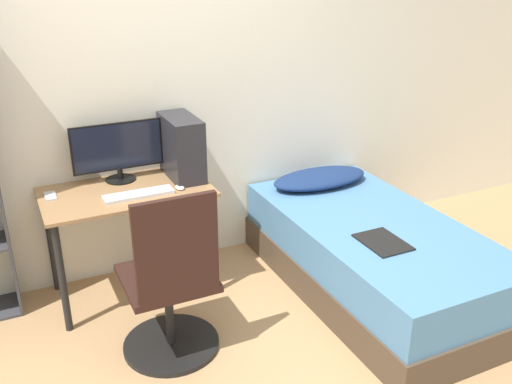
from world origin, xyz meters
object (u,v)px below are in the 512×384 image
(bed, at_px, (373,256))
(office_chair, at_px, (171,294))
(monitor, at_px, (118,150))
(pc_tower, at_px, (182,147))
(keyboard, at_px, (139,194))

(bed, bearing_deg, office_chair, -176.81)
(monitor, xyz_separation_m, pc_tower, (0.39, -0.11, -0.01))
(keyboard, distance_m, pc_tower, 0.45)
(monitor, bearing_deg, bed, -30.50)
(bed, relative_size, keyboard, 4.51)
(office_chair, relative_size, pc_tower, 2.51)
(office_chair, height_order, monitor, monitor)
(monitor, height_order, pc_tower, pc_tower)
(keyboard, bearing_deg, pc_tower, 29.26)
(pc_tower, bearing_deg, bed, -34.99)
(office_chair, height_order, keyboard, office_chair)
(monitor, relative_size, pc_tower, 1.43)
(pc_tower, bearing_deg, monitor, 163.77)
(office_chair, xyz_separation_m, pc_tower, (0.37, 0.82, 0.55))
(pc_tower, bearing_deg, office_chair, -113.98)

